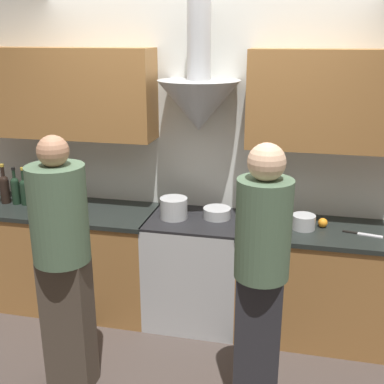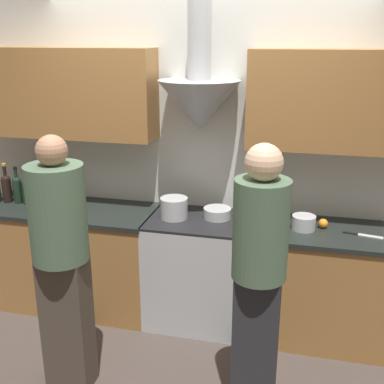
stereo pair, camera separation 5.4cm
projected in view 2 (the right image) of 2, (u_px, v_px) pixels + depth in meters
name	position (u px, v px, depth m)	size (l,w,h in m)	color
ground_plane	(185.00, 340.00, 3.71)	(12.00, 12.00, 0.00)	#423833
wall_back	(196.00, 136.00, 3.80)	(8.40, 0.62, 2.60)	silver
counter_left	(71.00, 256.00, 4.11)	(1.48, 0.62, 0.88)	#9E6B38
counter_right	(313.00, 283.00, 3.66)	(1.15, 0.62, 0.88)	#9E6B38
stove_range	(195.00, 269.00, 3.87)	(0.73, 0.60, 0.88)	#B7BABC
wine_bottle_1	(6.00, 187.00, 4.07)	(0.08, 0.08, 0.34)	black
wine_bottle_2	(17.00, 188.00, 4.05)	(0.07, 0.07, 0.32)	black
wine_bottle_3	(26.00, 189.00, 4.03)	(0.07, 0.07, 0.32)	black
wine_bottle_4	(35.00, 190.00, 4.00)	(0.07, 0.07, 0.32)	black
wine_bottle_5	(45.00, 191.00, 3.97)	(0.08, 0.08, 0.33)	black
stock_pot	(174.00, 208.00, 3.73)	(0.21, 0.21, 0.16)	#B7BABC
mixing_bowl	(217.00, 213.00, 3.74)	(0.21, 0.21, 0.08)	#B7BABC
orange_fruit	(323.00, 223.00, 3.55)	(0.07, 0.07, 0.07)	orange
saucepan	(304.00, 222.00, 3.52)	(0.17, 0.17, 0.10)	#B7BABC
chefs_knife	(363.00, 235.00, 3.41)	(0.27, 0.08, 0.01)	silver
person_foreground_left	(61.00, 256.00, 2.97)	(0.35, 0.35, 1.70)	#473D33
person_foreground_right	(259.00, 273.00, 2.73)	(0.31, 0.31, 1.70)	#28282D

